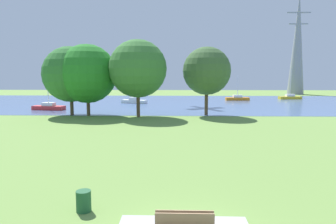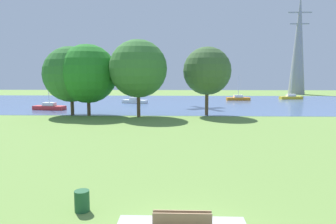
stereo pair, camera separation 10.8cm
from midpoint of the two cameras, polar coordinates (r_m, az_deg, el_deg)
ground_plane at (r=31.35m, az=2.26°, el=-2.64°), size 160.00×160.00×0.00m
bench_facing_water at (r=10.30m, az=2.93°, el=-19.97°), size 1.80×0.48×0.89m
litter_bin at (r=12.50m, az=-15.38°, el=-15.59°), size 0.56×0.56×0.80m
water_surface at (r=59.15m, az=2.12°, el=1.78°), size 140.00×40.00×0.02m
sailboat_yellow at (r=72.62m, az=21.81°, el=2.57°), size 4.94×2.05×6.63m
sailboat_red at (r=49.55m, az=-21.05°, el=0.90°), size 4.97×2.22×6.60m
sailboat_white at (r=57.80m, az=-6.12°, el=2.07°), size 5.03×3.02×6.33m
sailboat_orange at (r=65.84m, az=12.89°, el=2.49°), size 4.84×1.65×5.17m
tree_west_near at (r=41.76m, az=-17.42°, el=6.67°), size 7.14×7.14×8.86m
tree_east_near at (r=40.65m, az=-14.55°, el=6.86°), size 7.46×7.46×9.08m
tree_east_far at (r=38.42m, az=-5.46°, el=7.98°), size 7.14×7.14×9.54m
tree_west_far at (r=39.91m, az=7.34°, el=7.54°), size 6.13×6.13×8.79m
electricity_pylon at (r=93.27m, az=23.03°, el=11.57°), size 6.40×4.40×27.67m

